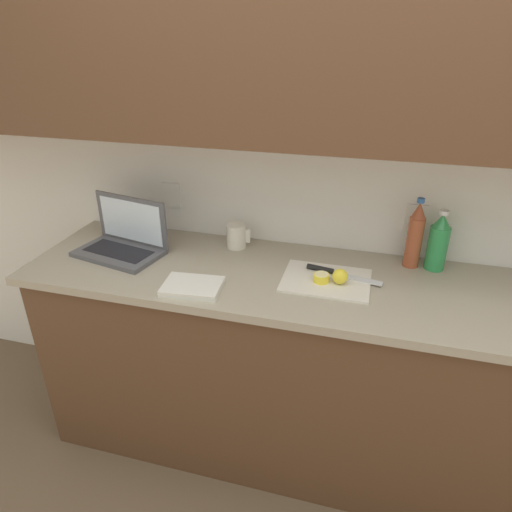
% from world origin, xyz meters
% --- Properties ---
extents(ground_plane, '(12.00, 12.00, 0.00)m').
position_xyz_m(ground_plane, '(0.00, 0.00, 0.00)').
color(ground_plane, brown).
rests_on(ground_plane, ground).
extents(wall_back, '(5.20, 0.38, 2.60)m').
position_xyz_m(wall_back, '(-0.00, 0.24, 1.56)').
color(wall_back, white).
rests_on(wall_back, ground_plane).
extents(counter_unit, '(2.59, 0.62, 0.92)m').
position_xyz_m(counter_unit, '(0.02, 0.00, 0.47)').
color(counter_unit, brown).
rests_on(counter_unit, ground_plane).
extents(laptop, '(0.41, 0.29, 0.24)m').
position_xyz_m(laptop, '(-0.95, 0.03, 0.98)').
color(laptop, '#515156').
rests_on(laptop, counter_unit).
extents(cutting_board, '(0.34, 0.26, 0.01)m').
position_xyz_m(cutting_board, '(-0.05, 0.00, 0.93)').
color(cutting_board, silver).
rests_on(cutting_board, counter_unit).
extents(knife, '(0.31, 0.08, 0.02)m').
position_xyz_m(knife, '(-0.04, 0.05, 0.94)').
color(knife, silver).
rests_on(knife, cutting_board).
extents(lemon_half_cut, '(0.06, 0.06, 0.03)m').
position_xyz_m(lemon_half_cut, '(-0.07, -0.02, 0.95)').
color(lemon_half_cut, yellow).
rests_on(lemon_half_cut, cutting_board).
extents(lemon_whole_beside, '(0.06, 0.06, 0.06)m').
position_xyz_m(lemon_whole_beside, '(0.00, -0.02, 0.96)').
color(lemon_whole_beside, yellow).
rests_on(lemon_whole_beside, cutting_board).
extents(bottle_green_soda, '(0.08, 0.08, 0.26)m').
position_xyz_m(bottle_green_soda, '(0.36, 0.23, 1.04)').
color(bottle_green_soda, '#2D934C').
rests_on(bottle_green_soda, counter_unit).
extents(bottle_oil_tall, '(0.06, 0.06, 0.30)m').
position_xyz_m(bottle_oil_tall, '(0.27, 0.23, 1.06)').
color(bottle_oil_tall, '#A34C2D').
rests_on(bottle_oil_tall, counter_unit).
extents(measuring_cup, '(0.11, 0.09, 0.11)m').
position_xyz_m(measuring_cup, '(-0.49, 0.21, 0.98)').
color(measuring_cup, silver).
rests_on(measuring_cup, counter_unit).
extents(dish_towel, '(0.23, 0.18, 0.02)m').
position_xyz_m(dish_towel, '(-0.54, -0.20, 0.94)').
color(dish_towel, silver).
rests_on(dish_towel, counter_unit).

